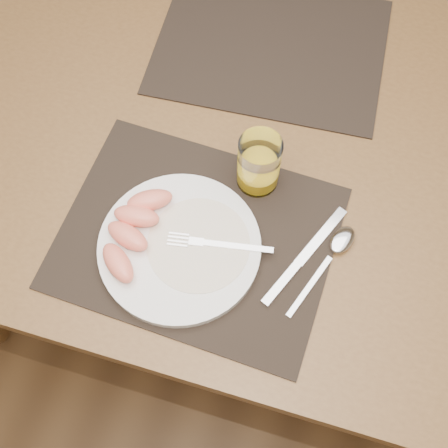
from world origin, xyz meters
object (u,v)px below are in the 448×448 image
placemat_near (197,237)px  juice_glass (259,165)px  plate (180,247)px  fork (211,243)px  placemat_far (271,46)px  knife (298,263)px  table (246,160)px  spoon (338,246)px

placemat_near → juice_glass: size_ratio=4.06×
plate → fork: bearing=18.8°
plate → placemat_near: bearing=54.9°
placemat_far → knife: 0.47m
placemat_near → juice_glass: 0.16m
table → juice_glass: size_ratio=12.63×
table → placemat_far: (-0.01, 0.22, 0.09)m
fork → placemat_near: bearing=156.2°
table → placemat_near: (-0.03, -0.22, 0.09)m
table → plate: (-0.05, -0.25, 0.10)m
juice_glass → placemat_far: bearing=99.9°
table → plate: bearing=-100.9°
fork → juice_glass: size_ratio=1.58×
placemat_far → plate: plate is taller
placemat_near → table: bearing=82.8°
placemat_near → plate: (-0.02, -0.03, 0.01)m
knife → juice_glass: bearing=128.1°
fork → juice_glass: juice_glass is taller
juice_glass → table: bearing=115.9°
placemat_near → juice_glass: bearing=62.9°
placemat_far → juice_glass: bearing=-80.1°
fork → placemat_far: bearing=91.6°
placemat_far → spoon: (0.21, -0.39, 0.01)m
placemat_near → knife: knife is taller
knife → juice_glass: juice_glass is taller
placemat_near → placemat_far: (0.02, 0.44, 0.00)m
table → juice_glass: (0.04, -0.09, 0.14)m
placemat_far → juice_glass: (0.05, -0.31, 0.05)m
placemat_far → knife: bearing=-70.1°
juice_glass → spoon: bearing=-28.7°
plate → fork: size_ratio=1.54×
juice_glass → knife: bearing=-51.9°
knife → placemat_far: bearing=109.9°
table → placemat_far: bearing=93.1°
placemat_near → fork: 0.04m
table → juice_glass: bearing=-64.1°
table → fork: bearing=-89.8°
placemat_near → spoon: spoon is taller
placemat_far → table: bearing=-86.9°
table → knife: size_ratio=6.74×
placemat_near → fork: bearing=-23.8°
placemat_far → knife: size_ratio=2.17×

